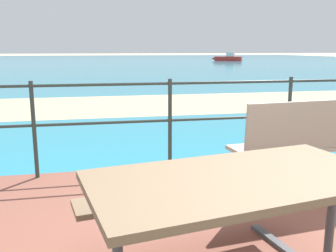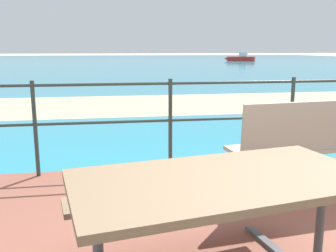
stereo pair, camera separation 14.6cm
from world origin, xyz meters
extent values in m
cube|color=teal|center=(0.00, 40.00, 0.01)|extent=(90.00, 90.00, 0.01)
cube|color=tan|center=(0.00, 8.04, 0.01)|extent=(54.01, 3.88, 0.01)
cube|color=#7A6047|center=(-0.15, 0.07, 0.79)|extent=(1.61, 1.01, 0.04)
cube|color=#7A6047|center=(-0.25, 0.67, 0.50)|extent=(1.52, 0.51, 0.04)
cylinder|color=#4C5156|center=(0.47, 0.18, 0.43)|extent=(0.06, 0.06, 0.73)
cube|color=tan|center=(1.09, 1.52, 0.52)|extent=(1.47, 0.54, 0.04)
cube|color=tan|center=(1.11, 1.34, 0.77)|extent=(1.43, 0.20, 0.44)
cylinder|color=#2D3833|center=(0.44, 1.60, 0.29)|extent=(0.04, 0.04, 0.46)
cylinder|color=#2D3833|center=(0.47, 1.30, 0.29)|extent=(0.04, 0.04, 0.46)
cylinder|color=#2D3833|center=(-1.48, 2.48, 0.58)|extent=(0.04, 0.04, 1.05)
cylinder|color=#2D3833|center=(0.00, 2.48, 0.58)|extent=(0.04, 0.04, 1.05)
cylinder|color=#2D3833|center=(1.48, 2.48, 0.58)|extent=(0.04, 0.04, 1.05)
cylinder|color=#2D3833|center=(0.00, 2.48, 1.06)|extent=(5.90, 0.03, 0.03)
cylinder|color=#2D3833|center=(0.00, 2.48, 0.64)|extent=(5.90, 0.03, 0.03)
cube|color=red|center=(15.53, 41.93, 0.27)|extent=(3.34, 2.59, 0.52)
cube|color=silver|center=(15.73, 41.81, 0.79)|extent=(1.26, 1.26, 0.52)
cone|color=red|center=(13.93, 42.85, 0.27)|extent=(0.67, 0.66, 0.47)
camera|label=1|loc=(-0.86, -1.60, 1.43)|focal=39.89mm
camera|label=2|loc=(-0.71, -1.62, 1.43)|focal=39.89mm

